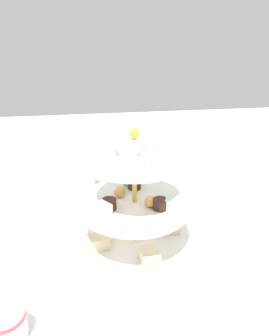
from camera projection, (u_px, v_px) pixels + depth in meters
name	position (u px, v px, depth m)	size (l,w,h in m)	color
ground_plane	(134.00, 243.00, 0.69)	(2.40, 2.40, 0.00)	white
tiered_serving_stand	(134.00, 212.00, 0.66)	(0.29, 0.29, 0.27)	white
water_glass_tall_right	(82.00, 171.00, 0.89)	(0.07, 0.07, 0.13)	silver
teacup_with_saucer	(8.00, 327.00, 0.47)	(0.09, 0.09, 0.05)	white
butter_knife_left	(221.00, 194.00, 0.89)	(0.17, 0.01, 0.00)	silver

